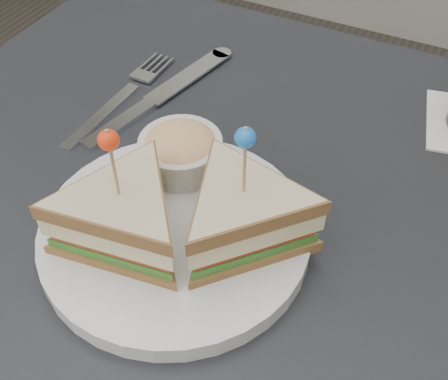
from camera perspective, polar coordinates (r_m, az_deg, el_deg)
The scene contains 4 objects.
table at distance 0.59m, azimuth -1.32°, elevation -8.87°, with size 0.80×0.80×0.75m.
plate_meal at distance 0.49m, azimuth -4.42°, elevation -2.35°, with size 0.32×0.32×0.15m.
cutlery_fork at distance 0.69m, azimuth -10.07°, elevation 9.59°, with size 0.03×0.20×0.01m.
cutlery_knife at distance 0.68m, azimuth -6.84°, elevation 9.26°, with size 0.07×0.25×0.01m.
Camera 1 is at (0.16, -0.30, 1.16)m, focal length 45.00 mm.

